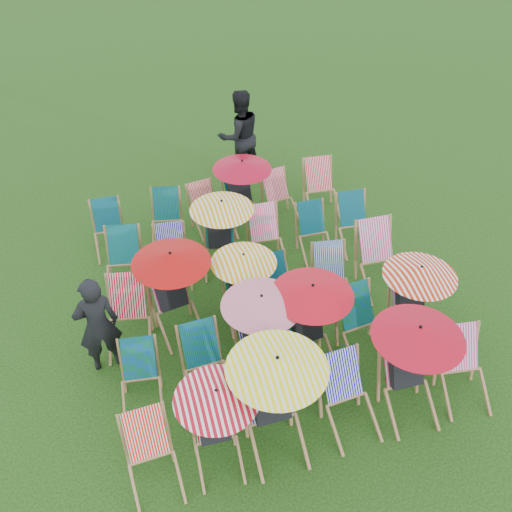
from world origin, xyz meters
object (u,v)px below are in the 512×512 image
object	(u,v)px
deckchair_0	(152,460)
person_left	(98,325)
person_rear	(239,135)
deckchair_29	(322,189)
deckchair_5	(465,371)

from	to	relation	value
deckchair_0	person_left	distance (m)	2.02
person_rear	deckchair_29	bearing A→B (deg)	116.29
deckchair_5	deckchair_29	xyz separation A→B (m)	(-0.22, 4.56, 0.00)
deckchair_0	deckchair_5	bearing A→B (deg)	-2.26
deckchair_29	person_rear	distance (m)	2.05
person_left	deckchair_0	bearing A→B (deg)	95.23
deckchair_0	person_rear	bearing A→B (deg)	62.77
deckchair_0	person_rear	world-z (taller)	person_rear
deckchair_5	person_rear	size ratio (longest dim) A/B	0.49
deckchair_29	person_left	xyz separation A→B (m)	(-4.31, -2.71, 0.34)
person_left	person_rear	bearing A→B (deg)	-132.26
deckchair_5	person_left	world-z (taller)	person_left
deckchair_0	deckchair_5	size ratio (longest dim) A/B	0.96
person_left	person_rear	distance (m)	5.35
deckchair_0	deckchair_5	xyz separation A→B (m)	(4.14, 0.10, 0.02)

